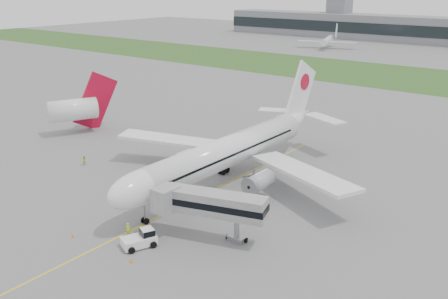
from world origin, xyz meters
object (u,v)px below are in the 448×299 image
Objects in this scene: pushback_tug at (141,239)px; neighbor_aircraft at (76,109)px; ground_crew_near at (128,229)px; jet_bridge at (207,203)px; airliner at (231,150)px.

pushback_tug is 0.29× the size of neighbor_aircraft.
neighbor_aircraft reaches higher than ground_crew_near.
pushback_tug is 9.54m from jet_bridge.
jet_bridge is (9.56, -17.68, -0.64)m from airliner.
airliner reaches higher than jet_bridge.
airliner is 20.11m from jet_bridge.
airliner is 24.12m from ground_crew_near.
jet_bridge is (5.44, 6.73, 4.01)m from pushback_tug.
airliner is at bearing 101.00° from jet_bridge.
jet_bridge is at bearing -171.21° from ground_crew_near.
ground_crew_near is 0.11× the size of neighbor_aircraft.
neighbor_aircraft is at bearing 174.86° from pushback_tug.
neighbor_aircraft is at bearing -54.85° from ground_crew_near.
neighbor_aircraft is at bearing 142.65° from jet_bridge.
ground_crew_near is at bearing -169.72° from pushback_tug.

